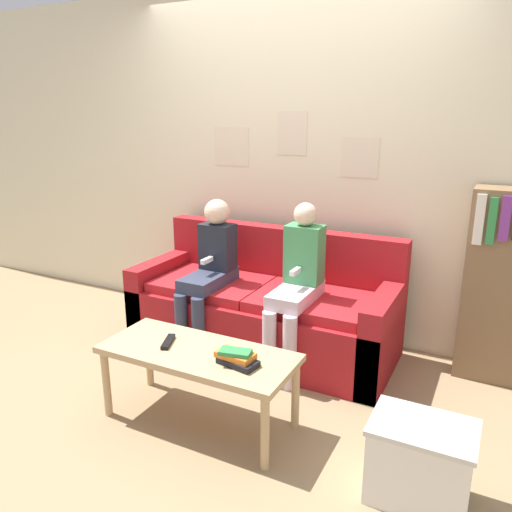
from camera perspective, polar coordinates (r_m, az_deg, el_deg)
name	(u,v)px	position (r m, az deg, el deg)	size (l,w,h in m)	color
ground_plane	(231,377)	(3.39, -2.92, -13.63)	(10.00, 10.00, 0.00)	#937A56
wall_back	(293,164)	(3.84, 4.27, 10.40)	(8.00, 0.06, 2.60)	beige
couch	(265,310)	(3.66, 0.98, -6.17)	(1.88, 0.78, 0.85)	maroon
coffee_table	(198,359)	(2.79, -6.66, -11.60)	(1.08, 0.46, 0.44)	tan
person_left	(209,267)	(3.56, -5.35, -1.27)	(0.24, 0.54, 1.09)	#33384C
person_right	(297,281)	(3.26, 4.69, -2.90)	(0.24, 0.54, 1.12)	silver
tv_remote	(168,342)	(2.86, -10.01, -9.63)	(0.10, 0.17, 0.02)	black
book_stack	(237,358)	(2.60, -2.24, -11.53)	(0.24, 0.15, 0.08)	black
bookshelf	(496,285)	(3.50, 25.73, -3.05)	(0.38, 0.28, 1.24)	brown
storage_box	(420,462)	(2.49, 18.23, -21.45)	(0.45, 0.32, 0.38)	silver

